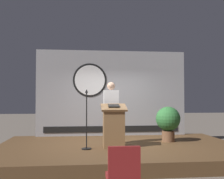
{
  "coord_description": "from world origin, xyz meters",
  "views": [
    {
      "loc": [
        -0.95,
        -7.01,
        1.54
      ],
      "look_at": [
        -0.19,
        0.08,
        1.77
      ],
      "focal_mm": 42.65,
      "sensor_mm": 36.0,
      "label": 1
    }
  ],
  "objects_px": {
    "microphone_stand": "(87,128)",
    "audience_chair_right": "(123,173)",
    "potted_plant": "(168,121)",
    "speaker_person": "(111,112)",
    "podium": "(114,126)"
  },
  "relations": [
    {
      "from": "microphone_stand",
      "to": "potted_plant",
      "type": "distance_m",
      "value": 2.51
    },
    {
      "from": "speaker_person",
      "to": "potted_plant",
      "type": "distance_m",
      "value": 1.73
    },
    {
      "from": "microphone_stand",
      "to": "audience_chair_right",
      "type": "relative_size",
      "value": 1.63
    },
    {
      "from": "podium",
      "to": "potted_plant",
      "type": "height_order",
      "value": "podium"
    },
    {
      "from": "potted_plant",
      "to": "audience_chair_right",
      "type": "height_order",
      "value": "potted_plant"
    },
    {
      "from": "podium",
      "to": "speaker_person",
      "type": "distance_m",
      "value": 0.58
    },
    {
      "from": "podium",
      "to": "audience_chair_right",
      "type": "bearing_deg",
      "value": -94.03
    },
    {
      "from": "podium",
      "to": "audience_chair_right",
      "type": "relative_size",
      "value": 1.24
    },
    {
      "from": "podium",
      "to": "potted_plant",
      "type": "relative_size",
      "value": 1.1
    },
    {
      "from": "speaker_person",
      "to": "potted_plant",
      "type": "bearing_deg",
      "value": 9.86
    },
    {
      "from": "potted_plant",
      "to": "podium",
      "type": "bearing_deg",
      "value": -155.12
    },
    {
      "from": "potted_plant",
      "to": "audience_chair_right",
      "type": "distance_m",
      "value": 4.22
    },
    {
      "from": "speaker_person",
      "to": "audience_chair_right",
      "type": "distance_m",
      "value": 3.53
    },
    {
      "from": "speaker_person",
      "to": "audience_chair_right",
      "type": "bearing_deg",
      "value": -93.21
    },
    {
      "from": "speaker_person",
      "to": "potted_plant",
      "type": "relative_size",
      "value": 1.68
    }
  ]
}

